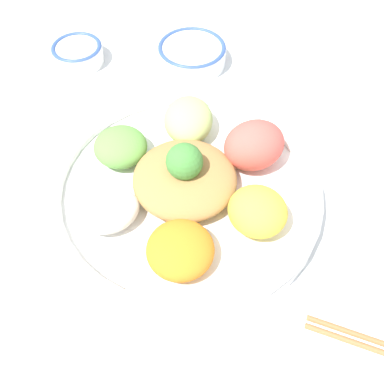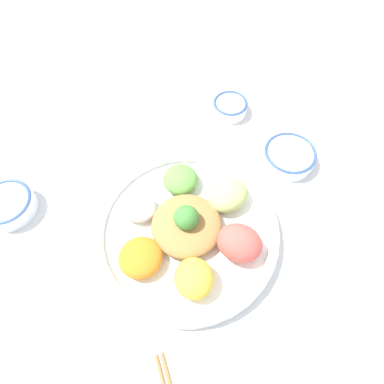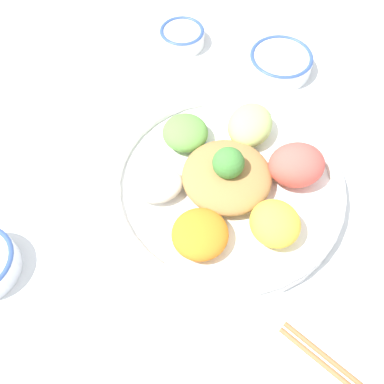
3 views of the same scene
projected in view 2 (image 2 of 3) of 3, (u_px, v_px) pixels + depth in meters
name	position (u px, v px, depth m)	size (l,w,h in m)	color
ground_plane	(173.00, 230.00, 0.65)	(2.40, 2.40, 0.00)	white
salad_platter	(188.00, 229.00, 0.62)	(0.36, 0.36, 0.10)	white
sauce_bowl_red	(230.00, 107.00, 0.80)	(0.09, 0.09, 0.03)	white
rice_bowl_blue	(289.00, 156.00, 0.72)	(0.12, 0.12, 0.04)	white
sauce_bowl_dark	(8.00, 205.00, 0.65)	(0.11, 0.11, 0.04)	white
serving_spoon_main	(339.00, 248.00, 0.63)	(0.13, 0.09, 0.01)	silver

